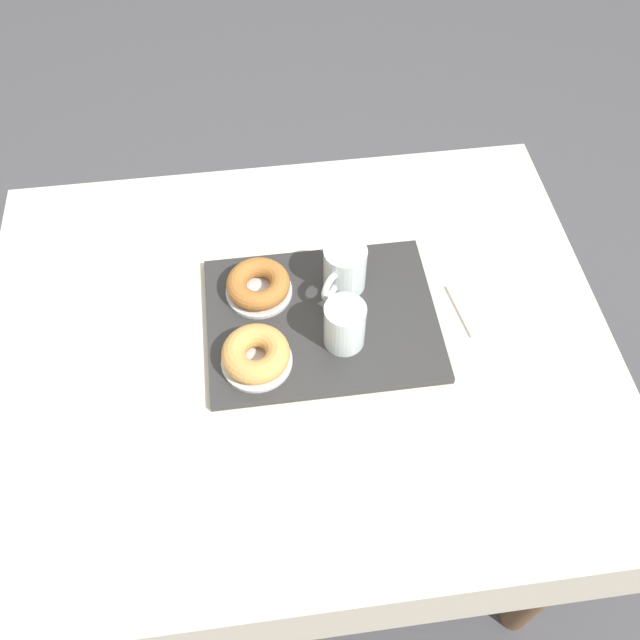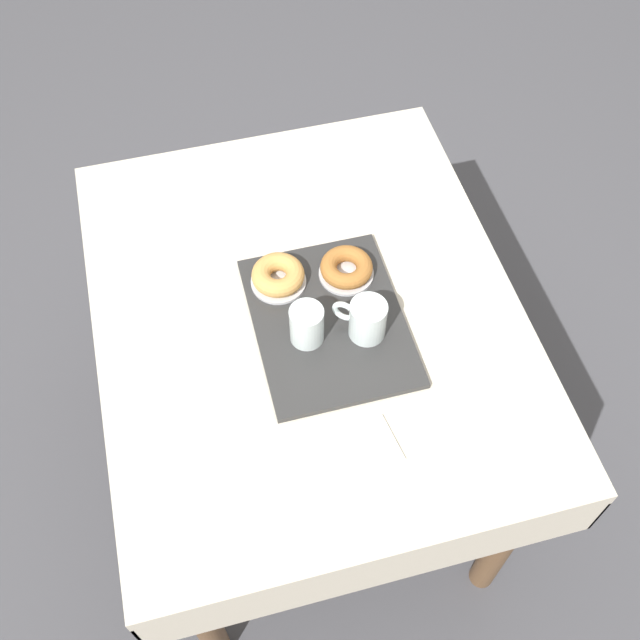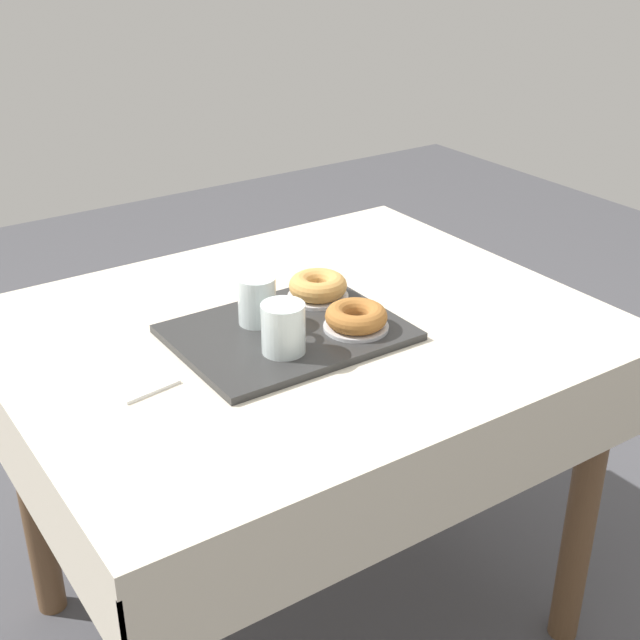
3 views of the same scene
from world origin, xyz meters
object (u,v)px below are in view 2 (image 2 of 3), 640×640
Objects in this scene: tea_mug_left at (367,320)px; sugar_donut_right at (278,275)px; donut_plate_left at (346,273)px; serving_tray at (329,321)px; donut_plate_right at (279,282)px; dining_table at (308,336)px; paper_napkin at (366,448)px; sugar_donut_left at (346,267)px; water_glass_near at (307,326)px.

sugar_donut_right is at bearing -139.21° from tea_mug_left.
serving_tray is at bearing -32.83° from donut_plate_left.
tea_mug_left is 0.16m from donut_plate_left.
serving_tray is 3.54× the size of sugar_donut_right.
donut_plate_left is at bearing 84.01° from donut_plate_right.
paper_napkin is (0.35, 0.03, 0.11)m from dining_table.
dining_table is 9.65× the size of sugar_donut_left.
dining_table is 9.17× the size of donut_plate_right.
serving_tray is at bearing 33.42° from sugar_donut_right.
sugar_donut_left reaches higher than dining_table.
donut_plate_right is at bearing -148.23° from dining_table.
tea_mug_left reaches higher than donut_plate_right.
dining_table is 0.15m from donut_plate_right.
donut_plate_left is (-0.11, 0.07, 0.01)m from serving_tray.
sugar_donut_right is 0.43m from paper_napkin.
paper_napkin is (0.25, -0.07, -0.05)m from tea_mug_left.
dining_table is at bearing 166.25° from water_glass_near.
donut_plate_right is (-0.17, -0.15, -0.04)m from tea_mug_left.
donut_plate_left reaches higher than paper_napkin.
donut_plate_right is at bearing -95.99° from sugar_donut_left.
sugar_donut_left is at bearing 169.67° from paper_napkin.
dining_table is at bearing 31.77° from donut_plate_right.
tea_mug_left reaches higher than sugar_donut_left.
dining_table is at bearing -61.01° from donut_plate_left.
tea_mug_left is at bearing 46.24° from dining_table.
tea_mug_left is 0.90× the size of paper_napkin.
donut_plate_left and donut_plate_right have the same top height.
dining_table is 12.17× the size of water_glass_near.
tea_mug_left is 0.26m from paper_napkin.
sugar_donut_right reaches higher than paper_napkin.
water_glass_near reaches higher than sugar_donut_right.
tea_mug_left and water_glass_near have the same top height.
donut_plate_right is at bearing -139.21° from tea_mug_left.
sugar_donut_left reaches higher than serving_tray.
tea_mug_left is 0.91× the size of sugar_donut_left.
dining_table is at bearing -133.76° from tea_mug_left.
sugar_donut_right is (-0.02, -0.15, 0.02)m from donut_plate_left.
donut_plate_right is at bearing -90.00° from sugar_donut_right.
paper_napkin is (0.40, -0.07, -0.02)m from donut_plate_left.
paper_napkin is at bearing -16.21° from tea_mug_left.
donut_plate_left is at bearing 138.11° from water_glass_near.
sugar_donut_left is at bearing 0.00° from donut_plate_left.
dining_table is 0.18m from water_glass_near.
sugar_donut_left is 0.15m from donut_plate_right.
serving_tray is 0.08m from water_glass_near.
serving_tray is 3.37× the size of donut_plate_left.
tea_mug_left is at bearing -0.49° from donut_plate_left.
donut_plate_left is at bearing 169.67° from paper_napkin.
serving_tray is 3.49× the size of paper_napkin.
paper_napkin is at bearing 10.16° from donut_plate_right.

